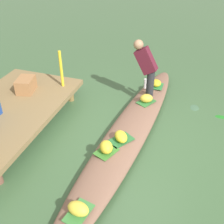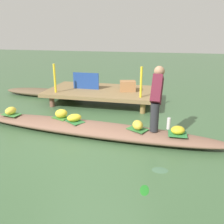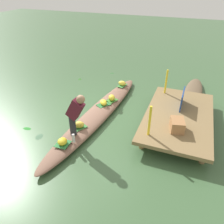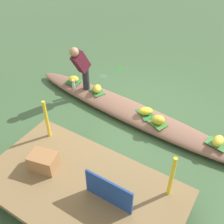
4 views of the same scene
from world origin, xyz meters
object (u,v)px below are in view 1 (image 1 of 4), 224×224
banana_bunch_3 (156,83)px  water_bottle (145,84)px  banana_bunch_1 (78,209)px  banana_bunch_4 (121,137)px  produce_crate (26,85)px  banana_bunch_2 (146,98)px  vendor_person (146,65)px  vendor_boat (128,133)px  banana_bunch_0 (106,147)px

banana_bunch_3 → water_bottle: bearing=128.7°
banana_bunch_1 → water_bottle: water_bottle is taller
banana_bunch_4 → produce_crate: produce_crate is taller
water_bottle → produce_crate: (-1.19, 2.28, 0.18)m
banana_bunch_2 → vendor_person: vendor_person is taller
vendor_boat → produce_crate: bearing=85.7°
vendor_boat → banana_bunch_4: 0.42m
banana_bunch_3 → banana_bunch_4: bearing=174.9°
water_bottle → banana_bunch_3: bearing=-51.3°
produce_crate → banana_bunch_0: bearing=-116.8°
banana_bunch_1 → banana_bunch_4: 1.56m
vendor_boat → banana_bunch_2: size_ratio=20.84×
banana_bunch_0 → banana_bunch_2: size_ratio=0.99×
banana_bunch_2 → banana_bunch_3: bearing=-4.1°
banana_bunch_1 → banana_bunch_2: size_ratio=1.11×
banana_bunch_3 → banana_bunch_4: 2.11m
vendor_boat → produce_crate: 2.40m
banana_bunch_0 → water_bottle: size_ratio=1.16×
banana_bunch_1 → banana_bunch_2: bearing=-4.3°
banana_bunch_1 → banana_bunch_3: 3.67m
banana_bunch_0 → banana_bunch_4: 0.38m
vendor_person → banana_bunch_3: bearing=-22.2°
banana_bunch_0 → banana_bunch_3: bearing=-7.6°
vendor_boat → banana_bunch_1: size_ratio=18.86×
banana_bunch_1 → vendor_boat: bearing=-3.3°
vendor_boat → banana_bunch_2: bearing=-1.5°
produce_crate → vendor_boat: bearing=-99.0°
banana_bunch_1 → banana_bunch_2: (2.91, -0.22, 0.00)m
water_bottle → banana_bunch_2: bearing=-164.8°
vendor_person → produce_crate: vendor_person is taller
banana_bunch_2 → water_bottle: 0.60m
vendor_person → water_bottle: bearing=8.0°
banana_bunch_1 → vendor_person: bearing=-1.8°
banana_bunch_2 → banana_bunch_0: bearing=170.9°
banana_bunch_3 → water_bottle: water_bottle is taller
banana_bunch_2 → banana_bunch_4: bearing=174.3°
produce_crate → banana_bunch_3: bearing=-61.4°
banana_bunch_3 → water_bottle: 0.27m
banana_bunch_1 → water_bottle: 3.49m
banana_bunch_2 → banana_bunch_3: (0.75, -0.05, -0.01)m
banana_bunch_2 → banana_bunch_4: (-1.35, 0.13, -0.01)m
banana_bunch_0 → banana_bunch_1: bearing=-177.4°
banana_bunch_0 → produce_crate: bearing=63.2°
banana_bunch_4 → water_bottle: water_bottle is taller
vendor_person → banana_bunch_4: bearing=179.5°
water_bottle → vendor_person: bearing=-172.0°
banana_bunch_4 → vendor_person: bearing=-0.5°
vendor_boat → vendor_person: size_ratio=4.63×
banana_bunch_2 → banana_bunch_1: bearing=175.7°
banana_bunch_2 → water_bottle: size_ratio=1.17×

